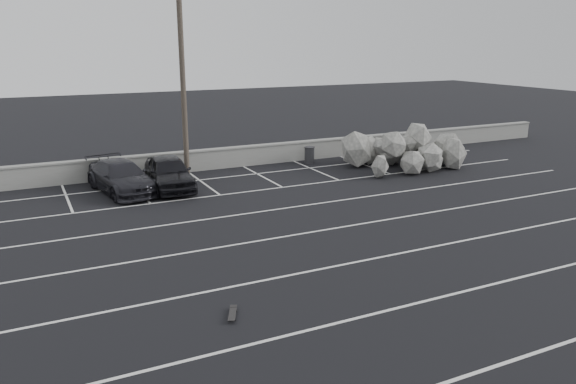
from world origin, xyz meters
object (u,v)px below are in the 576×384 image
car_right (121,177)px  trash_bin (309,155)px  car_left (169,172)px  utility_pole (183,75)px  skateboard (232,314)px  riprap_pile (407,154)px

car_right → trash_bin: 10.41m
car_left → utility_pole: bearing=59.4°
utility_pole → trash_bin: (6.80, -0.11, -4.44)m
car_left → utility_pole: size_ratio=0.45×
utility_pole → skateboard: (-3.18, -14.79, -4.83)m
car_right → utility_pole: bearing=16.9°
car_right → utility_pole: 5.75m
car_right → skateboard: size_ratio=6.93×
car_left → riprap_pile: (12.52, -0.91, -0.09)m
utility_pole → skateboard: utility_pole is taller
car_right → skateboard: 13.00m
car_right → utility_pole: size_ratio=0.49×
utility_pole → riprap_pile: size_ratio=1.43×
car_right → riprap_pile: 14.62m
skateboard → car_right: bearing=116.3°
car_left → skateboard: bearing=-94.8°
car_left → car_right: car_left is taller
car_left → car_right: size_ratio=0.93×
car_left → utility_pole: (1.43, 2.15, 4.15)m
riprap_pile → skateboard: (-14.27, -11.73, -0.60)m
utility_pole → car_left: bearing=-123.7°
riprap_pile → skateboard: 18.48m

